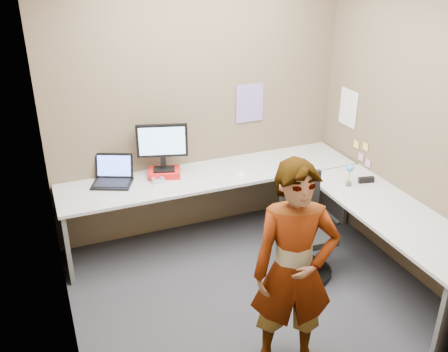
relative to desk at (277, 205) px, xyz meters
name	(u,v)px	position (x,y,z in m)	size (l,w,h in m)	color
ground	(250,292)	(-0.44, -0.39, -0.59)	(3.00, 3.00, 0.00)	#25252A
wall_back	(199,104)	(-0.44, 0.91, 0.76)	(3.00, 3.00, 0.00)	brown
wall_right	(411,126)	(1.06, -0.39, 0.76)	(2.70, 2.70, 0.00)	brown
wall_left	(51,182)	(-1.94, -0.39, 0.76)	(2.70, 2.70, 0.00)	brown
desk	(277,205)	(0.00, 0.00, 0.00)	(2.98, 2.58, 0.73)	#ADADAD
paper_ream	(164,173)	(-0.87, 0.72, 0.17)	(0.30, 0.22, 0.06)	red
monitor	(162,143)	(-0.87, 0.73, 0.48)	(0.48, 0.20, 0.46)	black
laptop	(113,176)	(-1.36, 0.76, 0.21)	(0.45, 0.42, 0.26)	black
trackball_mouse	(158,180)	(-0.97, 0.60, 0.17)	(0.12, 0.08, 0.07)	#B7B7BC
origami	(242,172)	(-0.17, 0.45, 0.17)	(0.10, 0.10, 0.06)	white
stapler	(366,180)	(0.86, -0.14, 0.17)	(0.15, 0.04, 0.06)	black
flower	(350,172)	(0.67, -0.14, 0.28)	(0.07, 0.07, 0.22)	brown
calendar_purple	(250,103)	(0.11, 0.90, 0.71)	(0.30, 0.01, 0.40)	#846BB7
calendar_white	(348,108)	(1.05, 0.51, 0.66)	(0.01, 0.28, 0.38)	white
sticky_note_a	(366,147)	(1.05, 0.16, 0.36)	(0.01, 0.07, 0.07)	#F2E059
sticky_note_b	(361,157)	(1.05, 0.21, 0.23)	(0.01, 0.07, 0.07)	pink
sticky_note_c	(368,163)	(1.05, 0.09, 0.21)	(0.01, 0.07, 0.07)	pink
sticky_note_d	(356,144)	(1.05, 0.31, 0.33)	(0.01, 0.07, 0.07)	#F2E059
office_chair	(304,235)	(0.14, -0.27, -0.21)	(0.49, 0.49, 0.93)	black
person	(294,270)	(-0.51, -1.20, 0.21)	(0.58, 0.38, 1.59)	#999399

